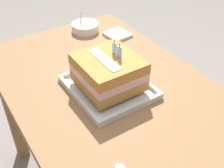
# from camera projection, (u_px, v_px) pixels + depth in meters

# --- Properties ---
(dining_table) EXTENTS (1.19, 0.71, 0.71)m
(dining_table) POSITION_uv_depth(u_px,v_px,m) (115.00, 112.00, 1.12)
(dining_table) COLOR olive
(dining_table) RESTS_ON ground_plane
(foil_tray) EXTENTS (0.30, 0.27, 0.02)m
(foil_tray) POSITION_uv_depth(u_px,v_px,m) (109.00, 88.00, 1.07)
(foil_tray) COLOR silver
(foil_tray) RESTS_ON dining_table
(birthday_cake) EXTENTS (0.21, 0.20, 0.17)m
(birthday_cake) POSITION_uv_depth(u_px,v_px,m) (108.00, 72.00, 1.02)
(birthday_cake) COLOR #BF823E
(birthday_cake) RESTS_ON foil_tray
(bowl_stack) EXTENTS (0.14, 0.14, 0.09)m
(bowl_stack) POSITION_uv_depth(u_px,v_px,m) (85.00, 27.00, 1.43)
(bowl_stack) COLOR silver
(bowl_stack) RESTS_ON dining_table
(napkin_pile) EXTENTS (0.12, 0.11, 0.01)m
(napkin_pile) POSITION_uv_depth(u_px,v_px,m) (117.00, 35.00, 1.40)
(napkin_pile) COLOR white
(napkin_pile) RESTS_ON dining_table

